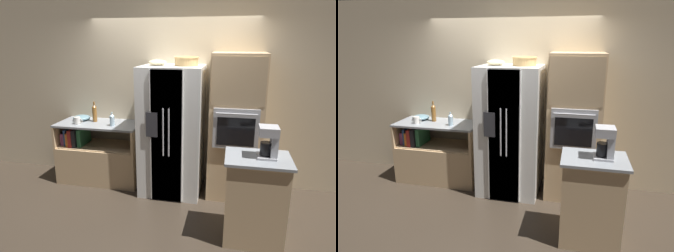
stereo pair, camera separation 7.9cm
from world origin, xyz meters
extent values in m
plane|color=#382D23|center=(0.00, 0.00, 0.00)|extent=(20.00, 20.00, 0.00)
cube|color=beige|center=(0.00, 0.50, 1.40)|extent=(12.00, 0.06, 2.80)
cube|color=tan|center=(-1.09, 0.16, 0.29)|extent=(1.28, 0.62, 0.58)
cube|color=tan|center=(-1.09, 0.16, 0.59)|extent=(1.23, 0.57, 0.02)
cube|color=tan|center=(-1.71, 0.16, 0.75)|extent=(0.04, 0.62, 0.34)
cube|color=tan|center=(-0.46, 0.16, 0.75)|extent=(0.04, 0.62, 0.34)
cube|color=gray|center=(-1.09, 0.16, 0.93)|extent=(1.28, 0.62, 0.03)
cube|color=#934784|center=(-1.64, 0.13, 0.69)|extent=(0.06, 0.30, 0.19)
cube|color=#284C8E|center=(-1.59, 0.13, 0.72)|extent=(0.04, 0.35, 0.26)
cube|color=orange|center=(-1.54, 0.13, 0.70)|extent=(0.05, 0.40, 0.21)
cube|color=#B72D28|center=(-1.48, 0.13, 0.73)|extent=(0.06, 0.45, 0.27)
cube|color=black|center=(-1.42, 0.13, 0.73)|extent=(0.06, 0.44, 0.27)
cube|color=#337A4C|center=(-1.35, 0.13, 0.73)|extent=(0.06, 0.37, 0.27)
cube|color=white|center=(0.08, 0.08, 0.92)|extent=(0.86, 0.77, 1.85)
cube|color=white|center=(0.08, -0.32, 0.92)|extent=(0.42, 0.02, 1.81)
cube|color=white|center=(0.09, -0.32, 0.92)|extent=(0.42, 0.02, 1.81)
cylinder|color=#B2B2B7|center=(0.04, -0.34, 1.01)|extent=(0.02, 0.02, 0.65)
cylinder|color=#B2B2B7|center=(0.12, -0.34, 1.01)|extent=(0.02, 0.02, 0.65)
cube|color=#2D2D33|center=(-0.11, -0.33, 1.11)|extent=(0.16, 0.01, 0.33)
cube|color=tan|center=(0.97, 0.15, 1.01)|extent=(0.71, 0.64, 2.02)
cube|color=#ADADB2|center=(0.97, -0.19, 1.08)|extent=(0.58, 0.04, 0.53)
cube|color=black|center=(0.97, -0.21, 1.04)|extent=(0.48, 0.01, 0.37)
cylinder|color=#B2B2B7|center=(0.97, -0.23, 1.28)|extent=(0.51, 0.02, 0.02)
cube|color=tan|center=(0.97, -0.18, 1.68)|extent=(0.66, 0.01, 0.61)
cube|color=tan|center=(1.21, -0.90, 0.48)|extent=(0.63, 0.50, 0.96)
cube|color=gray|center=(1.21, -0.90, 0.97)|extent=(0.68, 0.55, 0.03)
cylinder|color=tan|center=(0.27, 0.10, 1.90)|extent=(0.32, 0.32, 0.11)
torus|color=tan|center=(0.27, 0.10, 1.95)|extent=(0.34, 0.34, 0.03)
ellipsoid|color=beige|center=(-0.13, 0.09, 1.88)|extent=(0.26, 0.26, 0.08)
cylinder|color=brown|center=(-1.19, 0.22, 1.06)|extent=(0.07, 0.07, 0.23)
cone|color=brown|center=(-1.19, 0.22, 1.20)|extent=(0.07, 0.07, 0.04)
cylinder|color=brown|center=(-1.19, 0.22, 1.24)|extent=(0.02, 0.02, 0.05)
cylinder|color=silver|center=(-0.83, 0.05, 1.02)|extent=(0.07, 0.07, 0.15)
cone|color=silver|center=(-0.83, 0.05, 1.12)|extent=(0.07, 0.07, 0.04)
cylinder|color=silver|center=(-0.83, 0.05, 1.14)|extent=(0.03, 0.03, 0.02)
cylinder|color=silver|center=(-1.39, 0.03, 1.00)|extent=(0.10, 0.10, 0.11)
torus|color=silver|center=(-1.33, 0.03, 1.00)|extent=(0.07, 0.01, 0.07)
ellipsoid|color=#668C99|center=(-1.43, 0.26, 0.99)|extent=(0.27, 0.27, 0.08)
cube|color=#B2B2B7|center=(1.29, -0.89, 1.00)|extent=(0.20, 0.21, 0.02)
cylinder|color=black|center=(1.27, -0.89, 1.08)|extent=(0.12, 0.12, 0.14)
cube|color=#B2B2B7|center=(1.35, -0.89, 1.16)|extent=(0.07, 0.18, 0.34)
cube|color=#B2B2B7|center=(1.29, -0.89, 1.28)|extent=(0.20, 0.21, 0.09)
camera|label=1|loc=(0.90, -3.98, 2.16)|focal=32.00mm
camera|label=2|loc=(0.98, -3.96, 2.16)|focal=32.00mm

